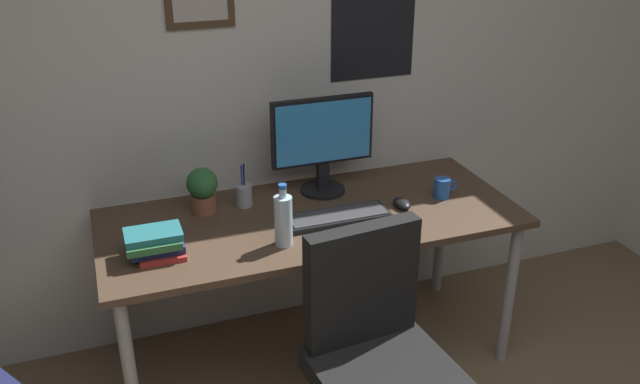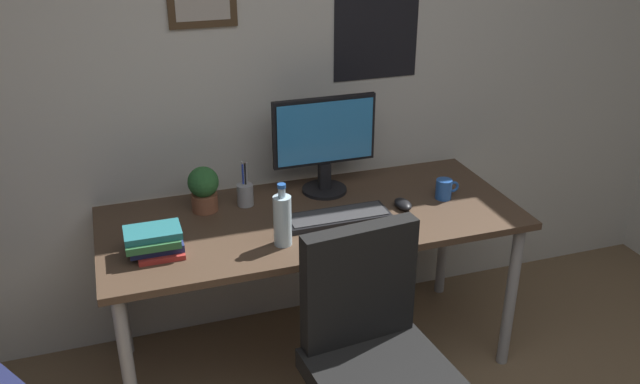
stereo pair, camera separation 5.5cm
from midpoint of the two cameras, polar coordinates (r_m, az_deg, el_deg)
name	(u,v)px [view 2 (the right image)]	position (r m, az deg, el deg)	size (l,w,h in m)	color
wall_back	(280,56)	(3.00, -2.88, 11.48)	(4.40, 0.10, 2.60)	silver
desk	(313,230)	(2.83, -0.08, -3.27)	(1.74, 0.73, 0.74)	#4C3828
office_chair	(373,350)	(2.39, 5.22, -13.29)	(0.56, 0.57, 0.95)	black
monitor	(324,141)	(2.91, 0.92, 4.37)	(0.46, 0.20, 0.43)	black
keyboard	(338,217)	(2.75, 2.09, -2.13)	(0.43, 0.15, 0.03)	black
computer_mouse	(403,204)	(2.87, 7.63, -1.03)	(0.06, 0.11, 0.04)	black
water_bottle	(282,219)	(2.53, -2.60, -2.35)	(0.07, 0.07, 0.25)	silver
coffee_mug_near	(444,189)	(2.97, 11.06, 0.26)	(0.11, 0.07, 0.09)	#2659B2
potted_plant	(203,187)	(2.83, -9.35, 0.39)	(0.13, 0.13, 0.19)	brown
pen_cup	(245,193)	(2.87, -5.85, -0.12)	(0.07, 0.07, 0.20)	#9EA0A5
book_stack_left	(155,242)	(2.55, -13.29, -4.15)	(0.21, 0.15, 0.10)	#B22D28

